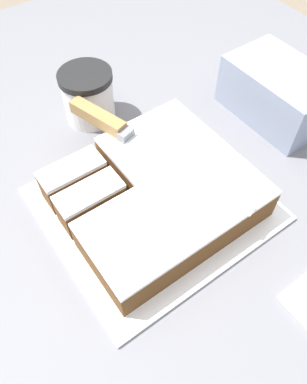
{
  "coord_description": "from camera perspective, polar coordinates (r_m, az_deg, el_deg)",
  "views": [
    {
      "loc": [
        0.29,
        -0.29,
        1.38
      ],
      "look_at": [
        0.02,
        -0.1,
        0.93
      ],
      "focal_mm": 35.0,
      "sensor_mm": 36.0,
      "label": 1
    }
  ],
  "objects": [
    {
      "name": "knife",
      "position": [
        0.6,
        -5.47,
        9.46
      ],
      "size": [
        0.33,
        0.12,
        0.02
      ],
      "rotation": [
        0.0,
        0.0,
        0.29
      ],
      "color": "silver",
      "rests_on": "cake"
    },
    {
      "name": "cake",
      "position": [
        0.56,
        0.62,
        -0.06
      ],
      "size": [
        0.25,
        0.27,
        0.06
      ],
      "color": "brown",
      "rests_on": "cake_board"
    },
    {
      "name": "coffee_cup",
      "position": [
        0.71,
        -9.92,
        14.26
      ],
      "size": [
        0.1,
        0.1,
        0.1
      ],
      "color": "white",
      "rests_on": "countertop"
    },
    {
      "name": "ground_plane",
      "position": [
        1.44,
        2.9,
        -20.14
      ],
      "size": [
        8.0,
        8.0,
        0.0
      ],
      "primitive_type": "plane",
      "color": "#7F705B"
    },
    {
      "name": "countertop",
      "position": [
        1.02,
        3.95,
        -13.03
      ],
      "size": [
        1.4,
        1.1,
        0.89
      ],
      "color": "slate",
      "rests_on": "ground_plane"
    },
    {
      "name": "cake_board",
      "position": [
        0.59,
        0.0,
        -1.86
      ],
      "size": [
        0.3,
        0.32,
        0.01
      ],
      "color": "white",
      "rests_on": "countertop"
    },
    {
      "name": "storage_box",
      "position": [
        0.74,
        18.4,
        14.16
      ],
      "size": [
        0.19,
        0.12,
        0.1
      ],
      "color": "#8C99B2",
      "rests_on": "countertop"
    }
  ]
}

